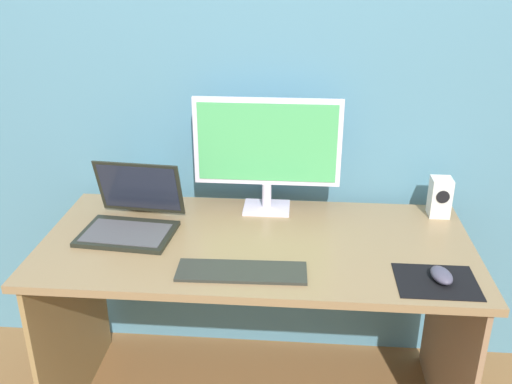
% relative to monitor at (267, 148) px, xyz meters
% --- Properties ---
extents(wall_back, '(6.00, 0.04, 2.50)m').
position_rel_monitor_xyz_m(wall_back, '(-0.02, 0.16, 0.25)').
color(wall_back, teal).
rests_on(wall_back, ground_plane).
extents(desk, '(1.52, 0.71, 0.75)m').
position_rel_monitor_xyz_m(desk, '(-0.02, -0.26, -0.41)').
color(desk, olive).
rests_on(desk, ground_plane).
extents(monitor, '(0.56, 0.14, 0.45)m').
position_rel_monitor_xyz_m(monitor, '(0.00, 0.00, 0.00)').
color(monitor, silver).
rests_on(monitor, desk).
extents(speaker_right, '(0.08, 0.08, 0.15)m').
position_rel_monitor_xyz_m(speaker_right, '(0.66, 0.00, -0.18)').
color(speaker_right, silver).
rests_on(speaker_right, desk).
extents(laptop, '(0.35, 0.33, 0.23)m').
position_rel_monitor_xyz_m(laptop, '(-0.48, -0.21, -0.21)').
color(laptop, black).
rests_on(laptop, desk).
extents(fishbowl, '(0.17, 0.17, 0.17)m').
position_rel_monitor_xyz_m(fishbowl, '(-0.49, -0.01, -0.17)').
color(fishbowl, silver).
rests_on(fishbowl, desk).
extents(keyboard_external, '(0.42, 0.14, 0.01)m').
position_rel_monitor_xyz_m(keyboard_external, '(-0.05, -0.48, -0.25)').
color(keyboard_external, '#2B2D27').
rests_on(keyboard_external, desk).
extents(mousepad, '(0.25, 0.20, 0.00)m').
position_rel_monitor_xyz_m(mousepad, '(0.56, -0.48, -0.25)').
color(mousepad, black).
rests_on(mousepad, desk).
extents(mouse, '(0.08, 0.11, 0.04)m').
position_rel_monitor_xyz_m(mouse, '(0.57, -0.48, -0.23)').
color(mouse, '#484459').
rests_on(mouse, mousepad).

